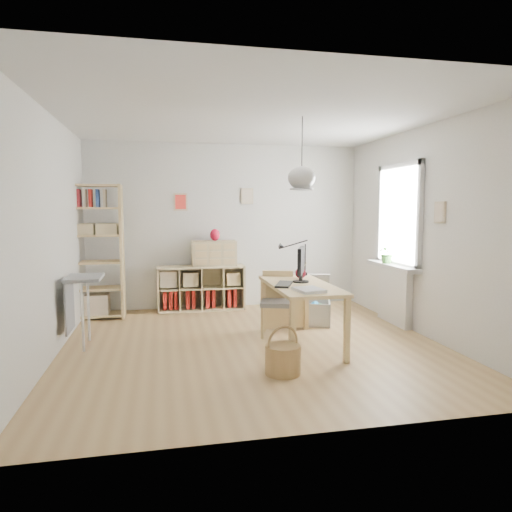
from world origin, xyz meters
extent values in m
plane|color=tan|center=(0.00, 0.00, 0.00)|extent=(4.50, 4.50, 0.00)
plane|color=white|center=(0.00, 2.25, 1.35)|extent=(4.50, 0.00, 4.50)
plane|color=white|center=(0.00, -2.25, 1.35)|extent=(4.50, 0.00, 4.50)
plane|color=white|center=(-2.25, 0.00, 1.35)|extent=(0.00, 4.50, 4.50)
plane|color=white|center=(2.25, 0.00, 1.35)|extent=(0.00, 4.50, 4.50)
plane|color=silver|center=(0.00, 0.00, 2.70)|extent=(4.50, 4.50, 0.00)
cylinder|color=black|center=(0.55, -0.15, 2.36)|extent=(0.01, 0.01, 0.68)
ellipsoid|color=silver|center=(0.55, -0.15, 2.00)|extent=(0.32, 0.32, 0.27)
cube|color=white|center=(2.23, 0.60, 1.55)|extent=(0.03, 1.00, 1.30)
cube|color=silver|center=(2.21, 0.06, 1.55)|extent=(0.06, 0.08, 1.46)
cube|color=silver|center=(2.21, 1.14, 1.55)|extent=(0.06, 0.08, 1.46)
cube|color=silver|center=(2.21, 0.60, 2.24)|extent=(0.06, 1.16, 0.08)
cube|color=silver|center=(2.21, 0.60, 0.86)|extent=(0.06, 1.16, 0.08)
cube|color=silver|center=(2.19, 0.60, 0.40)|extent=(0.10, 0.80, 0.80)
cube|color=silver|center=(2.14, 0.60, 0.83)|extent=(0.22, 1.20, 0.06)
cube|color=#DEC080|center=(0.55, -0.15, 0.73)|extent=(0.70, 1.50, 0.04)
cube|color=#DEC080|center=(0.25, -0.85, 0.35)|extent=(0.06, 0.06, 0.71)
cube|color=#DEC080|center=(0.25, 0.55, 0.35)|extent=(0.06, 0.06, 0.71)
cube|color=#DEC080|center=(0.85, -0.85, 0.35)|extent=(0.06, 0.06, 0.71)
cube|color=#DEC080|center=(0.85, 0.55, 0.35)|extent=(0.06, 0.06, 0.71)
cube|color=#C5B481|center=(-0.45, 2.04, 0.01)|extent=(1.40, 0.38, 0.03)
cube|color=#C5B481|center=(-0.45, 2.04, 0.70)|extent=(1.40, 0.38, 0.03)
cube|color=#C5B481|center=(-1.14, 2.04, 0.36)|extent=(0.03, 0.38, 0.72)
cube|color=#C5B481|center=(0.23, 2.04, 0.36)|extent=(0.03, 0.38, 0.72)
cube|color=#C5B481|center=(-0.45, 2.22, 0.36)|extent=(1.40, 0.02, 0.72)
cube|color=maroon|center=(-1.03, 2.06, 0.19)|extent=(0.06, 0.26, 0.30)
cube|color=maroon|center=(-0.94, 2.06, 0.19)|extent=(0.05, 0.26, 0.30)
cube|color=maroon|center=(-0.86, 2.06, 0.19)|extent=(0.05, 0.26, 0.30)
cube|color=maroon|center=(-0.67, 2.06, 0.19)|extent=(0.05, 0.26, 0.30)
cube|color=maroon|center=(-0.58, 2.06, 0.19)|extent=(0.05, 0.26, 0.30)
cube|color=maroon|center=(-0.35, 2.06, 0.19)|extent=(0.06, 0.26, 0.30)
cube|color=maroon|center=(-0.26, 2.06, 0.19)|extent=(0.06, 0.26, 0.30)
cube|color=maroon|center=(0.00, 2.06, 0.19)|extent=(0.06, 0.26, 0.30)
cube|color=maroon|center=(0.09, 2.06, 0.19)|extent=(0.05, 0.26, 0.30)
cube|color=#DEC080|center=(-2.41, 1.80, 1.00)|extent=(0.04, 0.38, 2.00)
cube|color=#DEC080|center=(-1.65, 1.80, 1.00)|extent=(0.04, 0.38, 2.00)
cube|color=#DEC080|center=(-2.03, 1.80, 0.05)|extent=(0.76, 0.38, 0.03)
cube|color=#DEC080|center=(-2.03, 1.80, 0.45)|extent=(0.76, 0.38, 0.03)
cube|color=#DEC080|center=(-2.03, 1.80, 0.85)|extent=(0.76, 0.38, 0.03)
cube|color=#DEC080|center=(-2.03, 1.80, 1.25)|extent=(0.76, 0.38, 0.03)
cube|color=#DEC080|center=(-2.03, 1.80, 1.65)|extent=(0.76, 0.38, 0.03)
cube|color=#DEC080|center=(-2.03, 1.80, 1.98)|extent=(0.76, 0.38, 0.03)
cube|color=#26448E|center=(-2.31, 1.80, 1.79)|extent=(0.04, 0.18, 0.26)
cube|color=maroon|center=(-2.23, 1.80, 1.79)|extent=(0.04, 0.18, 0.26)
cube|color=beige|center=(-2.15, 1.80, 1.79)|extent=(0.04, 0.18, 0.26)
cube|color=maroon|center=(-2.07, 1.80, 1.79)|extent=(0.04, 0.18, 0.26)
cube|color=#26448E|center=(-1.97, 1.80, 1.79)|extent=(0.04, 0.18, 0.26)
cube|color=beige|center=(-1.87, 1.80, 1.79)|extent=(0.04, 0.18, 0.26)
cube|color=gray|center=(-1.97, 0.35, 0.83)|extent=(0.40, 0.55, 0.04)
cylinder|color=silver|center=(-1.97, 0.13, 0.41)|extent=(0.03, 0.03, 0.82)
cylinder|color=silver|center=(-1.97, 0.57, 0.41)|extent=(0.03, 0.03, 0.82)
cube|color=gray|center=(-2.15, 0.35, 0.50)|extent=(0.02, 0.50, 0.62)
cube|color=gray|center=(0.38, 0.33, 0.43)|extent=(0.51, 0.51, 0.06)
cube|color=#DEC080|center=(0.16, 0.21, 0.20)|extent=(0.04, 0.04, 0.40)
cube|color=#DEC080|center=(0.27, 0.54, 0.20)|extent=(0.04, 0.04, 0.40)
cube|color=#DEC080|center=(0.49, 0.11, 0.20)|extent=(0.04, 0.04, 0.40)
cube|color=#DEC080|center=(0.60, 0.44, 0.20)|extent=(0.04, 0.04, 0.40)
cube|color=#DEC080|center=(0.44, 0.50, 0.64)|extent=(0.40, 0.15, 0.37)
cylinder|color=olive|center=(0.10, -1.03, 0.15)|extent=(0.36, 0.36, 0.29)
torus|color=olive|center=(0.10, -1.03, 0.31)|extent=(0.35, 0.13, 0.36)
cube|color=silver|center=(0.96, 0.83, 0.01)|extent=(0.75, 0.62, 0.02)
cube|color=silver|center=(0.67, 0.93, 0.17)|extent=(0.16, 0.43, 0.33)
cube|color=silver|center=(1.25, 0.73, 0.17)|extent=(0.16, 0.43, 0.33)
cube|color=silver|center=(0.89, 0.63, 0.17)|extent=(0.62, 0.23, 0.33)
cube|color=silver|center=(1.03, 1.03, 0.17)|extent=(0.62, 0.23, 0.33)
cube|color=silver|center=(1.09, 1.21, 0.48)|extent=(0.68, 0.41, 0.41)
sphere|color=gold|center=(0.79, 0.82, 0.24)|extent=(0.14, 0.14, 0.14)
sphere|color=#176EA4|center=(1.08, 0.85, 0.24)|extent=(0.14, 0.14, 0.14)
sphere|color=#B04716|center=(0.93, 0.82, 0.24)|extent=(0.14, 0.14, 0.14)
sphere|color=#2F792C|center=(1.10, 0.69, 0.24)|extent=(0.14, 0.14, 0.14)
cylinder|color=black|center=(0.59, -0.02, 0.76)|extent=(0.20, 0.20, 0.02)
cylinder|color=black|center=(0.59, -0.02, 0.81)|extent=(0.04, 0.04, 0.09)
cube|color=black|center=(0.59, -0.02, 1.02)|extent=(0.23, 0.47, 0.32)
cube|color=black|center=(0.34, -0.19, 0.76)|extent=(0.31, 0.45, 0.02)
cylinder|color=black|center=(0.82, 0.52, 0.77)|extent=(0.06, 0.06, 0.04)
cylinder|color=black|center=(0.82, 0.52, 0.97)|extent=(0.02, 0.02, 0.40)
cone|color=black|center=(0.48, 0.43, 1.15)|extent=(0.10, 0.07, 0.09)
sphere|color=#520A16|center=(0.68, 0.28, 0.82)|extent=(0.14, 0.14, 0.14)
cube|color=silver|center=(0.49, -0.63, 0.77)|extent=(0.32, 0.37, 0.03)
cube|color=#C5B481|center=(-0.24, 2.04, 0.92)|extent=(0.72, 0.34, 0.41)
ellipsoid|color=#A70D27|center=(-0.22, 2.04, 1.22)|extent=(0.16, 0.16, 0.19)
imported|color=#376F29|center=(2.12, 0.72, 1.00)|extent=(0.28, 0.25, 0.29)
camera|label=1|loc=(-1.06, -5.29, 1.65)|focal=32.00mm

